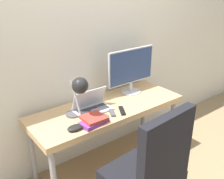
# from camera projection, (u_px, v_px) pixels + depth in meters

# --- Properties ---
(wall_back) EXTENTS (8.00, 0.05, 2.60)m
(wall_back) POSITION_uv_depth(u_px,v_px,m) (86.00, 41.00, 2.61)
(wall_back) COLOR beige
(wall_back) RESTS_ON ground_plane
(desk) EXTENTS (1.57, 0.58, 0.72)m
(desk) POSITION_uv_depth(u_px,v_px,m) (108.00, 112.00, 2.60)
(desk) COLOR tan
(desk) RESTS_ON ground_plane
(laptop) EXTENTS (0.35, 0.20, 0.21)m
(laptop) POSITION_uv_depth(u_px,v_px,m) (92.00, 106.00, 2.48)
(laptop) COLOR silver
(laptop) RESTS_ON desk
(monitor) EXTENTS (0.60, 0.22, 0.49)m
(monitor) POSITION_uv_depth(u_px,v_px,m) (131.00, 69.00, 2.79)
(monitor) COLOR #B7B7BC
(monitor) RESTS_ON desk
(desk_lamp) EXTENTS (0.14, 0.29, 0.41)m
(desk_lamp) POSITION_uv_depth(u_px,v_px,m) (79.00, 89.00, 2.19)
(desk_lamp) COLOR #4C4C51
(desk_lamp) RESTS_ON desk
(office_chair) EXTENTS (0.59, 0.58, 1.08)m
(office_chair) POSITION_uv_depth(u_px,v_px,m) (151.00, 168.00, 1.92)
(office_chair) COLOR black
(office_chair) RESTS_ON ground_plane
(book_stack) EXTENTS (0.27, 0.20, 0.06)m
(book_stack) POSITION_uv_depth(u_px,v_px,m) (94.00, 120.00, 2.26)
(book_stack) COLOR #753384
(book_stack) RESTS_ON desk
(tv_remote) EXTENTS (0.11, 0.16, 0.02)m
(tv_remote) POSITION_uv_depth(u_px,v_px,m) (122.00, 111.00, 2.47)
(tv_remote) COLOR black
(tv_remote) RESTS_ON desk
(media_remote) EXTENTS (0.09, 0.14, 0.02)m
(media_remote) POSITION_uv_depth(u_px,v_px,m) (112.00, 113.00, 2.43)
(media_remote) COLOR #4C4C51
(media_remote) RESTS_ON desk
(game_controller) EXTENTS (0.14, 0.09, 0.04)m
(game_controller) POSITION_uv_depth(u_px,v_px,m) (75.00, 128.00, 2.17)
(game_controller) COLOR black
(game_controller) RESTS_ON desk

